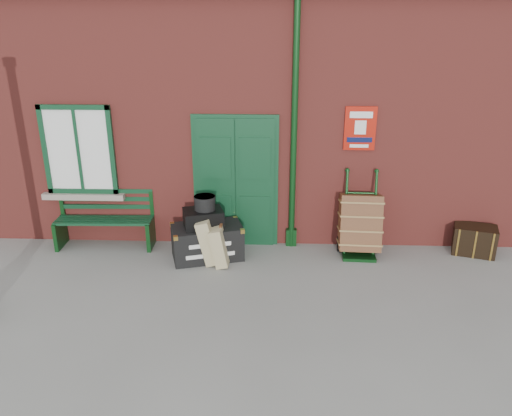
# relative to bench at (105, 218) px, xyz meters

# --- Properties ---
(ground) EXTENTS (80.00, 80.00, 0.00)m
(ground) POSITION_rel_bench_xyz_m (2.54, -1.33, -0.51)
(ground) COLOR gray
(ground) RESTS_ON ground
(station_building) EXTENTS (10.30, 4.30, 4.36)m
(station_building) POSITION_rel_bench_xyz_m (2.53, 2.16, 1.66)
(station_building) COLOR #93362F
(station_building) RESTS_ON ground
(bench) EXTENTS (1.64, 0.55, 1.01)m
(bench) POSITION_rel_bench_xyz_m (0.00, 0.00, 0.00)
(bench) COLOR #0F3920
(bench) RESTS_ON ground
(houdini_trunk) EXTENTS (1.24, 0.91, 0.56)m
(houdini_trunk) POSITION_rel_bench_xyz_m (1.80, -0.42, -0.23)
(houdini_trunk) COLOR black
(houdini_trunk) RESTS_ON ground
(strongbox) EXTENTS (0.72, 0.60, 0.28)m
(strongbox) POSITION_rel_bench_xyz_m (1.75, -0.42, 0.19)
(strongbox) COLOR black
(strongbox) RESTS_ON houdini_trunk
(hatbox) EXTENTS (0.42, 0.42, 0.22)m
(hatbox) POSITION_rel_bench_xyz_m (1.78, -0.39, 0.44)
(hatbox) COLOR black
(hatbox) RESTS_ON strongbox
(suitcase_back) EXTENTS (0.39, 0.53, 0.76)m
(suitcase_back) POSITION_rel_bench_xyz_m (1.85, -0.53, -0.13)
(suitcase_back) COLOR tan
(suitcase_back) RESTS_ON ground
(suitcase_front) EXTENTS (0.32, 0.48, 0.65)m
(suitcase_front) POSITION_rel_bench_xyz_m (2.03, -0.63, -0.18)
(suitcase_front) COLOR tan
(suitcase_front) RESTS_ON ground
(porter_trolley) EXTENTS (0.70, 0.75, 1.38)m
(porter_trolley) POSITION_rel_bench_xyz_m (4.30, -0.15, 0.03)
(porter_trolley) COLOR #0D3513
(porter_trolley) RESTS_ON ground
(dark_trunk) EXTENTS (0.76, 0.61, 0.48)m
(dark_trunk) POSITION_rel_bench_xyz_m (6.22, -0.08, -0.27)
(dark_trunk) COLOR black
(dark_trunk) RESTS_ON ground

